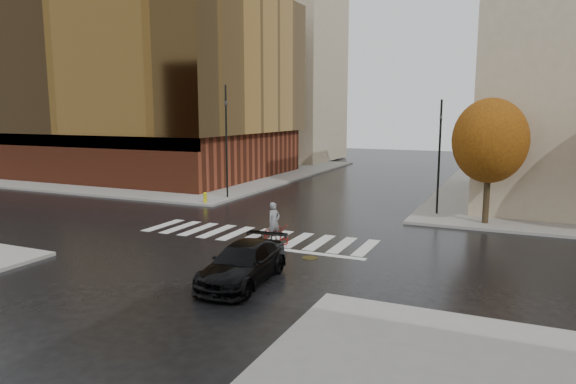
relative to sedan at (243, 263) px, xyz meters
name	(u,v)px	position (x,y,z in m)	size (l,w,h in m)	color
ground	(251,238)	(-2.81, 5.77, -0.68)	(120.00, 120.00, 0.00)	black
sidewalk_nw	(166,170)	(-23.81, 26.77, -0.61)	(30.00, 30.00, 0.15)	gray
crosswalk	(256,235)	(-2.81, 6.27, -0.68)	(12.00, 3.00, 0.01)	silver
office_glass	(134,86)	(-24.81, 23.76, 7.60)	(27.00, 19.00, 16.00)	maroon
building_nw_far	(278,77)	(-18.81, 42.77, 9.47)	(14.00, 12.00, 20.00)	tan
tree_ne_a	(490,141)	(7.19, 13.17, 3.77)	(3.80, 3.80, 6.50)	black
sedan	(243,263)	(0.00, 0.00, 0.00)	(1.91, 4.71, 1.37)	black
cyclist	(275,229)	(-1.33, 5.40, -0.04)	(1.74, 1.16, 1.87)	maroon
traffic_light_nw	(226,134)	(-9.46, 14.77, 3.79)	(0.23, 0.21, 7.54)	black
traffic_light_ne	(439,151)	(4.49, 14.77, 3.07)	(0.18, 0.20, 6.47)	black
fire_hydrant	(205,197)	(-9.62, 12.27, -0.16)	(0.24, 0.24, 0.69)	#CEC70C
manhole	(310,258)	(1.02, 3.77, -0.68)	(0.64, 0.64, 0.01)	#453B18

